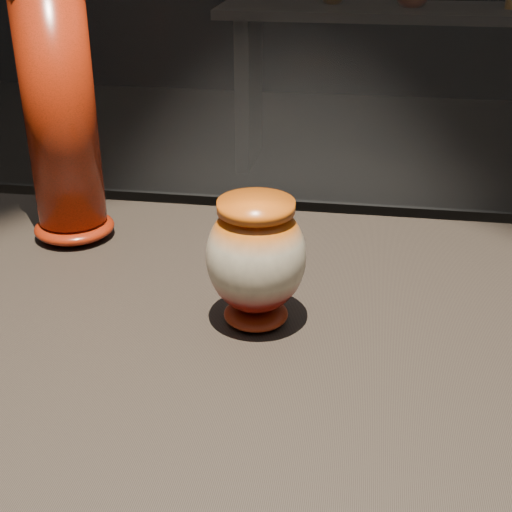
{
  "coord_description": "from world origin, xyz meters",
  "views": [
    {
      "loc": [
        -0.01,
        -0.79,
        1.4
      ],
      "look_at": [
        -0.13,
        0.01,
        1.0
      ],
      "focal_mm": 50.0,
      "sensor_mm": 36.0,
      "label": 1
    }
  ],
  "objects_px": {
    "main_vase": "(256,258)",
    "back_shelf": "(401,57)",
    "tall_vase": "(61,118)",
    "display_plinth": "(343,490)"
  },
  "relations": [
    {
      "from": "tall_vase",
      "to": "main_vase",
      "type": "bearing_deg",
      "value": -32.91
    },
    {
      "from": "tall_vase",
      "to": "display_plinth",
      "type": "bearing_deg",
      "value": -26.38
    },
    {
      "from": "display_plinth",
      "to": "tall_vase",
      "type": "relative_size",
      "value": 4.79
    },
    {
      "from": "display_plinth",
      "to": "back_shelf",
      "type": "relative_size",
      "value": 1.0
    },
    {
      "from": "tall_vase",
      "to": "back_shelf",
      "type": "distance_m",
      "value": 3.15
    },
    {
      "from": "main_vase",
      "to": "back_shelf",
      "type": "relative_size",
      "value": 0.09
    },
    {
      "from": "display_plinth",
      "to": "tall_vase",
      "type": "xyz_separation_m",
      "value": [
        -0.47,
        0.23,
        0.47
      ]
    },
    {
      "from": "display_plinth",
      "to": "back_shelf",
      "type": "distance_m",
      "value": 3.29
    },
    {
      "from": "main_vase",
      "to": "tall_vase",
      "type": "bearing_deg",
      "value": 147.09
    },
    {
      "from": "main_vase",
      "to": "back_shelf",
      "type": "xyz_separation_m",
      "value": [
        0.3,
        3.27,
        -0.36
      ]
    }
  ]
}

